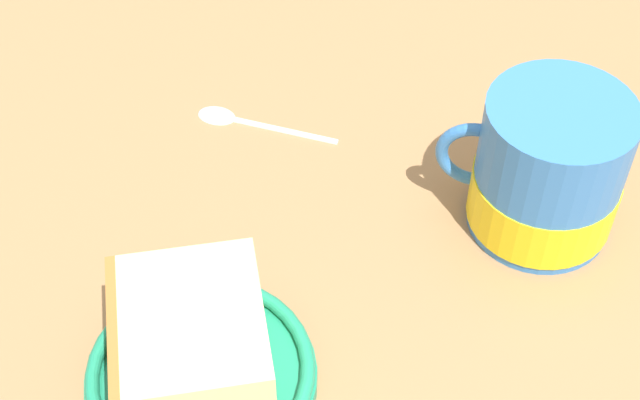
# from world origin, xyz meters

# --- Properties ---
(ground_plane) EXTENTS (1.47, 1.47, 0.03)m
(ground_plane) POSITION_xyz_m (0.00, 0.00, -0.01)
(ground_plane) COLOR #936D47
(small_plate) EXTENTS (0.14, 0.14, 0.02)m
(small_plate) POSITION_xyz_m (-0.11, 0.03, 0.01)
(small_plate) COLOR #1E8C66
(small_plate) RESTS_ON ground_plane
(cake_slice) EXTENTS (0.12, 0.11, 0.06)m
(cake_slice) POSITION_xyz_m (-0.12, 0.03, 0.04)
(cake_slice) COLOR #9E662D
(cake_slice) RESTS_ON small_plate
(tea_mug) EXTENTS (0.10, 0.13, 0.10)m
(tea_mug) POSITION_xyz_m (0.04, -0.18, 0.05)
(tea_mug) COLOR #3372BF
(tea_mug) RESTS_ON ground_plane
(teaspoon) EXTENTS (0.03, 0.11, 0.01)m
(teaspoon) POSITION_xyz_m (0.12, 0.05, 0.00)
(teaspoon) COLOR silver
(teaspoon) RESTS_ON ground_plane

